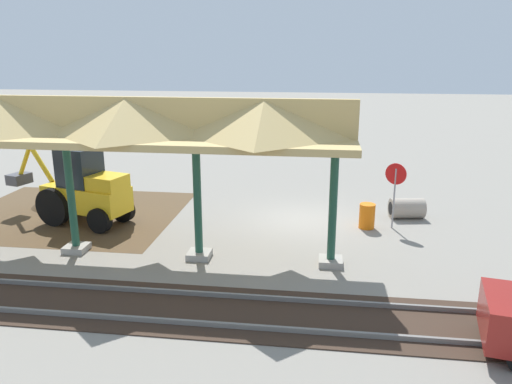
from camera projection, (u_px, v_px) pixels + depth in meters
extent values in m
plane|color=gray|center=(302.00, 220.00, 18.81)|extent=(120.00, 120.00, 0.00)
cube|color=brown|center=(72.00, 214.00, 19.55)|extent=(8.31, 7.00, 0.01)
cube|color=#9E998E|center=(331.00, 262.00, 14.90)|extent=(0.70, 0.70, 0.20)
cylinder|color=#1E4C38|center=(333.00, 207.00, 14.44)|extent=(0.24, 0.24, 3.60)
cube|color=#9E998E|center=(199.00, 255.00, 15.41)|extent=(0.70, 0.70, 0.20)
cylinder|color=#1E4C38|center=(198.00, 202.00, 14.94)|extent=(0.24, 0.24, 3.60)
cube|color=#9E998E|center=(76.00, 248.00, 15.92)|extent=(0.70, 0.70, 0.20)
cylinder|color=#1E4C38|center=(71.00, 197.00, 15.45)|extent=(0.24, 0.24, 3.60)
cube|color=tan|center=(129.00, 138.00, 14.68)|extent=(13.26, 3.20, 0.20)
cube|color=tan|center=(127.00, 116.00, 14.50)|extent=(13.26, 0.20, 1.10)
pyramid|color=tan|center=(264.00, 118.00, 13.99)|extent=(3.62, 3.20, 1.10)
pyramid|color=tan|center=(127.00, 116.00, 14.50)|extent=(3.62, 3.20, 1.10)
pyramid|color=tan|center=(0.00, 113.00, 15.01)|extent=(3.62, 3.20, 1.10)
cube|color=slate|center=(292.00, 300.00, 12.66)|extent=(60.00, 0.08, 0.15)
cube|color=slate|center=(288.00, 330.00, 11.29)|extent=(60.00, 0.08, 0.15)
cube|color=#38281E|center=(290.00, 316.00, 11.99)|extent=(60.00, 2.58, 0.03)
cylinder|color=gray|center=(394.00, 199.00, 17.72)|extent=(0.06, 0.06, 2.20)
cylinder|color=red|center=(396.00, 174.00, 17.47)|extent=(0.69, 0.37, 0.76)
cube|color=yellow|center=(87.00, 198.00, 18.29)|extent=(3.43, 2.13, 0.90)
cube|color=#1E262D|center=(80.00, 167.00, 18.06)|extent=(1.57, 1.48, 1.40)
cube|color=yellow|center=(108.00, 182.00, 17.71)|extent=(1.41, 1.37, 0.50)
cylinder|color=black|center=(81.00, 197.00, 19.37)|extent=(1.43, 0.67, 1.40)
cylinder|color=black|center=(53.00, 207.00, 18.11)|extent=(1.43, 0.67, 1.40)
cylinder|color=black|center=(123.00, 210.00, 18.59)|extent=(0.95, 0.54, 0.90)
cylinder|color=black|center=(100.00, 220.00, 17.45)|extent=(0.95, 0.54, 0.90)
cylinder|color=yellow|center=(41.00, 164.00, 18.78)|extent=(1.07, 0.47, 1.41)
cylinder|color=yellow|center=(24.00, 162.00, 19.12)|extent=(0.94, 0.41, 1.45)
cube|color=#47474C|center=(19.00, 179.00, 19.46)|extent=(0.80, 0.93, 0.40)
cone|color=brown|center=(56.00, 206.00, 20.55)|extent=(3.78, 3.78, 1.67)
cylinder|color=#9E9384|center=(407.00, 208.00, 19.00)|extent=(1.37, 0.96, 0.77)
cylinder|color=black|center=(391.00, 208.00, 18.98)|extent=(0.10, 0.50, 0.50)
cylinder|color=black|center=(511.00, 322.00, 11.19)|extent=(0.63, 0.31, 0.60)
cylinder|color=orange|center=(367.00, 216.00, 17.91)|extent=(0.56, 0.56, 0.90)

